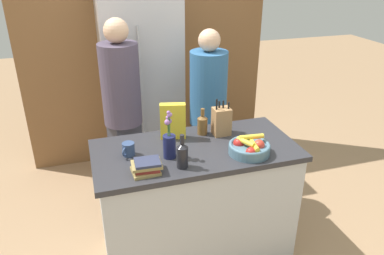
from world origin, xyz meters
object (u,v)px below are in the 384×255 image
object	(u,v)px
bottle_vinegar	(182,155)
person_at_sink	(122,107)
cereal_box	(173,121)
person_in_blue	(208,109)
knife_block	(221,121)
fruit_bowl	(249,147)
coffee_mug	(128,149)
flower_vase	(169,143)
book_stack	(147,167)
refrigerator	(142,83)
bottle_oil	(202,124)

from	to	relation	value
bottle_vinegar	person_at_sink	world-z (taller)	person_at_sink
cereal_box	person_at_sink	world-z (taller)	person_at_sink
person_in_blue	bottle_vinegar	bearing A→B (deg)	-128.43
knife_block	bottle_vinegar	world-z (taller)	knife_block
cereal_box	person_in_blue	distance (m)	0.70
fruit_bowl	bottle_vinegar	distance (m)	0.49
coffee_mug	bottle_vinegar	world-z (taller)	bottle_vinegar
fruit_bowl	flower_vase	bearing A→B (deg)	168.01
cereal_box	coffee_mug	size ratio (longest dim) A/B	2.51
knife_block	flower_vase	xyz separation A→B (m)	(-0.46, -0.23, 0.00)
fruit_bowl	person_in_blue	size ratio (longest dim) A/B	0.18
coffee_mug	person_in_blue	distance (m)	1.06
person_at_sink	flower_vase	bearing A→B (deg)	-102.99
cereal_box	book_stack	size ratio (longest dim) A/B	1.39
knife_block	fruit_bowl	bearing A→B (deg)	-77.72
book_stack	person_at_sink	distance (m)	1.03
fruit_bowl	coffee_mug	bearing A→B (deg)	164.65
flower_vase	bottle_vinegar	bearing A→B (deg)	-72.66
refrigerator	fruit_bowl	world-z (taller)	refrigerator
bottle_vinegar	person_at_sink	bearing A→B (deg)	103.37
cereal_box	bottle_vinegar	distance (m)	0.43
fruit_bowl	bottle_vinegar	world-z (taller)	bottle_vinegar
book_stack	knife_block	bearing A→B (deg)	30.23
fruit_bowl	knife_block	size ratio (longest dim) A/B	0.98
coffee_mug	person_in_blue	bearing A→B (deg)	39.93
flower_vase	person_at_sink	distance (m)	0.91
refrigerator	book_stack	size ratio (longest dim) A/B	10.03
refrigerator	knife_block	world-z (taller)	refrigerator
coffee_mug	person_at_sink	xyz separation A→B (m)	(0.06, 0.78, 0.00)
person_at_sink	coffee_mug	bearing A→B (deg)	-120.28
cereal_box	person_at_sink	size ratio (longest dim) A/B	0.16
book_stack	person_in_blue	xyz separation A→B (m)	(0.73, 0.93, -0.06)
book_stack	cereal_box	bearing A→B (deg)	56.39
refrigerator	person_in_blue	distance (m)	0.84
cereal_box	bottle_vinegar	xyz separation A→B (m)	(-0.05, -0.43, -0.04)
cereal_box	coffee_mug	world-z (taller)	cereal_box
fruit_bowl	book_stack	bearing A→B (deg)	-177.36
fruit_bowl	bottle_oil	world-z (taller)	bottle_oil
bottle_oil	flower_vase	bearing A→B (deg)	-139.81
refrigerator	cereal_box	xyz separation A→B (m)	(0.02, -1.20, 0.09)
fruit_bowl	person_at_sink	size ratio (longest dim) A/B	0.16
flower_vase	bottle_vinegar	size ratio (longest dim) A/B	1.48
bottle_vinegar	bottle_oil	bearing A→B (deg)	56.93
coffee_mug	flower_vase	bearing A→B (deg)	-21.88
refrigerator	bottle_vinegar	xyz separation A→B (m)	(-0.03, -1.63, 0.05)
cereal_box	person_at_sink	bearing A→B (deg)	115.77
coffee_mug	person_in_blue	world-z (taller)	person_in_blue
person_at_sink	person_in_blue	size ratio (longest dim) A/B	1.07
book_stack	coffee_mug	bearing A→B (deg)	107.20
bottle_vinegar	person_in_blue	size ratio (longest dim) A/B	0.14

